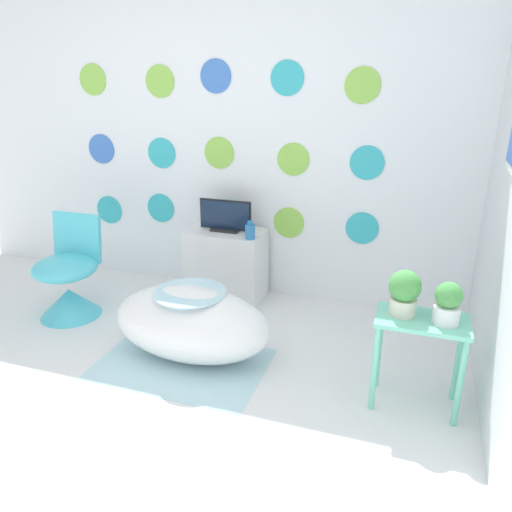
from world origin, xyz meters
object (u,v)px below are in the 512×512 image
chair (68,283)px  potted_plant_left (404,291)px  vase (250,231)px  bathtub (191,323)px  potted_plant_right (448,303)px  tv (225,217)px

chair → potted_plant_left: bearing=-7.0°
chair → vase: chair is taller
bathtub → vase: 0.88m
potted_plant_right → bathtub: bearing=177.1°
bathtub → potted_plant_right: bearing=-2.9°
tv → potted_plant_left: bearing=-34.6°
chair → vase: 1.40m
potted_plant_left → potted_plant_right: bearing=-7.7°
vase → potted_plant_right: bearing=-32.5°
bathtub → tv: tv is taller
bathtub → tv: (-0.12, 0.91, 0.43)m
bathtub → potted_plant_right: (1.47, -0.07, 0.40)m
bathtub → potted_plant_left: 1.32m
tv → potted_plant_left: 1.67m
vase → potted_plant_left: potted_plant_left is taller
bathtub → chair: size_ratio=1.38×
chair → tv: size_ratio=1.79×
chair → potted_plant_left: size_ratio=3.02×
bathtub → chair: bearing=167.6°
bathtub → potted_plant_right: potted_plant_right is taller
bathtub → potted_plant_left: size_ratio=4.18×
tv → vase: 0.28m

